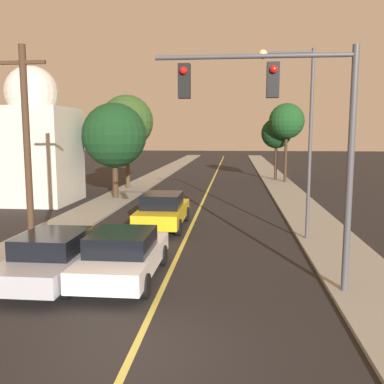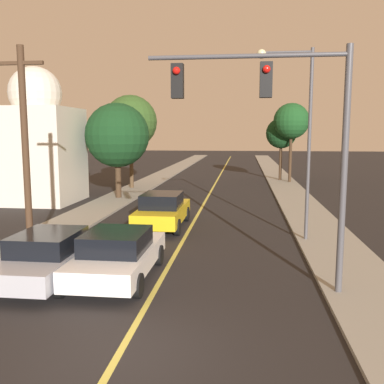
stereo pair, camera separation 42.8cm
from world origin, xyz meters
name	(u,v)px [view 1 (the left image)]	position (x,y,z in m)	size (l,w,h in m)	color
ground_plane	(132,355)	(0.00, 0.00, 0.00)	(200.00, 200.00, 0.00)	black
road_surface	(215,176)	(0.00, 36.00, 0.01)	(9.23, 80.00, 0.01)	black
sidewalk_left	(158,175)	(-5.87, 36.00, 0.06)	(2.50, 80.00, 0.12)	gray
sidewalk_right	(272,176)	(5.87, 36.00, 0.06)	(2.50, 80.00, 0.12)	gray
car_near_lane_front	(123,255)	(-1.29, 4.33, 0.77)	(2.11, 4.66, 1.50)	white
car_near_lane_second	(163,210)	(-1.29, 11.49, 0.83)	(2.06, 4.87, 1.63)	gold
car_outer_lane_front	(55,255)	(-3.32, 4.12, 0.75)	(2.07, 4.87, 1.46)	#A5A8B2
traffic_signal_mast	(288,118)	(3.36, 3.73, 4.77)	(5.25, 0.42, 6.48)	#47474C
streetlamp_right	(298,119)	(4.46, 9.58, 4.93)	(2.18, 0.36, 7.50)	#47474C
utility_pole_left	(27,147)	(-5.22, 6.49, 3.90)	(1.60, 0.24, 7.24)	#422D1E
tree_left_near	(114,135)	(-5.84, 19.67, 4.23)	(4.20, 4.20, 6.22)	#3D2B1C
tree_left_far	(127,122)	(-6.30, 24.84, 5.24)	(4.08, 4.08, 7.17)	#4C3823
tree_right_near	(287,121)	(6.48, 30.47, 5.39)	(3.09, 3.09, 6.85)	#3D2B1C
tree_right_far	(276,134)	(5.78, 32.00, 4.34)	(2.75, 2.75, 5.62)	#3D2B1C
domed_building_left	(34,143)	(-10.49, 17.94, 3.76)	(4.74, 4.74, 8.46)	beige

